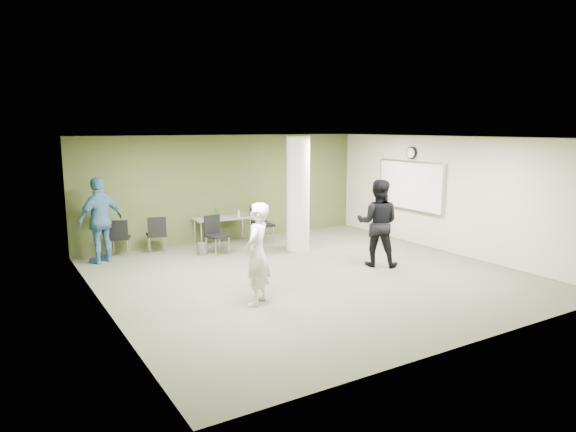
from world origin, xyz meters
TOP-DOWN VIEW (x-y plane):
  - floor at (0.00, 0.00)m, footprint 8.00×8.00m
  - ceiling at (0.00, 0.00)m, footprint 8.00×8.00m
  - wall_back at (0.00, 4.00)m, footprint 8.00×2.80m
  - wall_left at (-4.00, 0.00)m, footprint 0.02×8.00m
  - wall_right_cream at (4.00, 0.00)m, footprint 0.02×8.00m
  - column at (1.00, 2.00)m, footprint 0.56×0.56m
  - whiteboard at (3.92, 1.20)m, footprint 0.05×2.30m
  - wall_clock at (3.92, 1.20)m, footprint 0.06×0.32m
  - folding_table at (-0.33, 3.55)m, footprint 1.51×0.72m
  - wastebasket at (-1.22, 2.76)m, footprint 0.24×0.24m
  - chair_back_left at (-2.94, 3.57)m, footprint 0.56×0.56m
  - chair_back_right at (-2.10, 3.44)m, footprint 0.52×0.52m
  - chair_table_left at (-0.92, 2.66)m, footprint 0.55×0.55m
  - chair_table_right at (0.59, 3.17)m, footprint 0.50×0.50m
  - woman_white at (-1.70, -0.99)m, footprint 0.76×0.74m
  - man_black at (1.71, -0.13)m, footprint 1.16×1.16m
  - man_blue at (-3.40, 3.26)m, footprint 1.22×0.91m

SIDE VIEW (x-z plane):
  - floor at x=0.00m, z-range 0.00..0.00m
  - wastebasket at x=-1.22m, z-range 0.00..0.28m
  - chair_back_left at x=-2.94m, z-range 0.07..0.95m
  - chair_back_right at x=-2.10m, z-range 0.07..0.98m
  - chair_table_left at x=-0.92m, z-range 0.08..1.01m
  - chair_table_right at x=0.59m, z-range 0.09..1.09m
  - folding_table at x=-0.33m, z-range 0.18..1.13m
  - woman_white at x=-1.70m, z-range 0.00..1.76m
  - man_black at x=1.71m, z-range 0.00..1.90m
  - man_blue at x=-3.40m, z-range 0.00..1.92m
  - wall_back at x=0.00m, z-range 1.39..1.41m
  - wall_left at x=-4.00m, z-range 0.00..2.80m
  - wall_right_cream at x=4.00m, z-range 0.00..2.80m
  - column at x=1.00m, z-range 0.00..2.80m
  - whiteboard at x=3.92m, z-range 0.85..2.15m
  - wall_clock at x=3.92m, z-range 2.19..2.51m
  - ceiling at x=0.00m, z-range 2.80..2.80m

